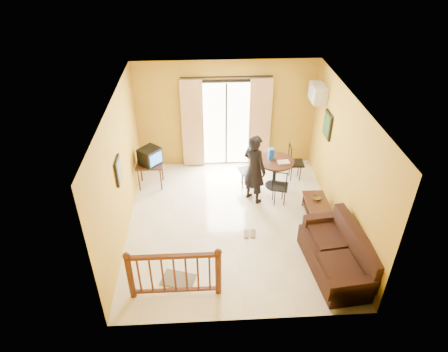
{
  "coord_description": "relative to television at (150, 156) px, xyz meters",
  "views": [
    {
      "loc": [
        -0.57,
        -6.68,
        5.65
      ],
      "look_at": [
        -0.18,
        0.2,
        1.09
      ],
      "focal_mm": 32.0,
      "sensor_mm": 36.0,
      "label": 1
    }
  ],
  "objects": [
    {
      "name": "standing_person",
      "position": [
        2.4,
        -0.71,
        0.01
      ],
      "size": [
        0.71,
        0.73,
        1.69
      ],
      "primitive_type": "imported",
      "rotation": [
        0.0,
        0.0,
        2.31
      ],
      "color": "black",
      "rests_on": "ground"
    },
    {
      "name": "room_shell",
      "position": [
        1.87,
        -1.53,
        0.87
      ],
      "size": [
        5.0,
        5.0,
        5.0
      ],
      "color": "white",
      "rests_on": "ground"
    },
    {
      "name": "balcony_door",
      "position": [
        1.87,
        0.9,
        0.36
      ],
      "size": [
        2.25,
        0.14,
        2.46
      ],
      "color": "black",
      "rests_on": "ground"
    },
    {
      "name": "botanical_print",
      "position": [
        4.08,
        -0.23,
        0.82
      ],
      "size": [
        0.05,
        0.5,
        0.6
      ],
      "color": "black",
      "rests_on": "room_shell"
    },
    {
      "name": "dining_table",
      "position": [
        2.98,
        -0.2,
        -0.25
      ],
      "size": [
        0.88,
        0.88,
        0.73
      ],
      "color": "black",
      "rests_on": "ground"
    },
    {
      "name": "tv_table",
      "position": [
        -0.03,
        0.0,
        -0.28
      ],
      "size": [
        0.63,
        0.52,
        0.63
      ],
      "color": "black",
      "rests_on": "ground"
    },
    {
      "name": "doormat",
      "position": [
        0.74,
        -3.11,
        -0.82
      ],
      "size": [
        0.69,
        0.56,
        0.02
      ],
      "primitive_type": "cube",
      "rotation": [
        0.0,
        0.0,
        -0.31
      ],
      "color": "#5D574A",
      "rests_on": "ground"
    },
    {
      "name": "bowl",
      "position": [
        3.72,
        -1.32,
        -0.42
      ],
      "size": [
        0.2,
        0.2,
        0.06
      ],
      "primitive_type": "imported",
      "rotation": [
        0.0,
        0.0,
        -0.08
      ],
      "color": "#52401C",
      "rests_on": "coffee_table"
    },
    {
      "name": "serving_tray",
      "position": [
        3.14,
        -0.3,
        -0.09
      ],
      "size": [
        0.29,
        0.2,
        0.02
      ],
      "primitive_type": "cube",
      "rotation": [
        0.0,
        0.0,
        0.09
      ],
      "color": "beige",
      "rests_on": "dining_table"
    },
    {
      "name": "sofa",
      "position": [
        3.73,
        -3.01,
        -0.49
      ],
      "size": [
        1.06,
        1.97,
        0.9
      ],
      "rotation": [
        0.0,
        0.0,
        0.11
      ],
      "color": "black",
      "rests_on": "ground"
    },
    {
      "name": "picture_left",
      "position": [
        -0.35,
        -1.73,
        0.72
      ],
      "size": [
        0.05,
        0.42,
        0.52
      ],
      "color": "black",
      "rests_on": "room_shell"
    },
    {
      "name": "dining_chairs",
      "position": [
        2.94,
        -0.31,
        -0.83
      ],
      "size": [
        1.68,
        1.43,
        0.95
      ],
      "color": "black",
      "rests_on": "ground"
    },
    {
      "name": "ground",
      "position": [
        1.87,
        -1.53,
        -0.83
      ],
      "size": [
        5.0,
        5.0,
        0.0
      ],
      "primitive_type": "plane",
      "color": "beige",
      "rests_on": "ground"
    },
    {
      "name": "stair_balustrade",
      "position": [
        0.72,
        -3.43,
        -0.27
      ],
      "size": [
        1.63,
        0.13,
        1.04
      ],
      "color": "#471E0F",
      "rests_on": "ground"
    },
    {
      "name": "television",
      "position": [
        0.0,
        0.0,
        0.0
      ],
      "size": [
        0.6,
        0.61,
        0.41
      ],
      "rotation": [
        0.0,
        0.0,
        0.85
      ],
      "color": "black",
      "rests_on": "tv_table"
    },
    {
      "name": "coffee_table",
      "position": [
        3.72,
        -1.41,
        -0.58
      ],
      "size": [
        0.48,
        0.86,
        0.38
      ],
      "color": "black",
      "rests_on": "ground"
    },
    {
      "name": "water_jug",
      "position": [
        2.88,
        -0.12,
        0.04
      ],
      "size": [
        0.15,
        0.15,
        0.28
      ],
      "primitive_type": "cylinder",
      "color": "blue",
      "rests_on": "dining_table"
    },
    {
      "name": "air_conditioner",
      "position": [
        3.96,
        0.42,
        1.32
      ],
      "size": [
        0.31,
        0.6,
        0.4
      ],
      "color": "silver",
      "rests_on": "room_shell"
    },
    {
      "name": "sandals",
      "position": [
        2.19,
        -1.94,
        -0.82
      ],
      "size": [
        0.27,
        0.26,
        0.03
      ],
      "color": "#52401C",
      "rests_on": "ground"
    }
  ]
}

